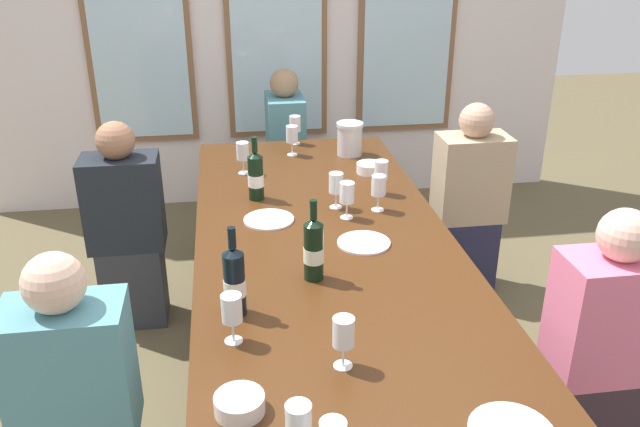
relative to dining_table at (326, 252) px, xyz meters
The scene contains 26 objects.
ground_plane 0.68m from the dining_table, ahead, with size 12.00×12.00×0.00m, color brown.
back_wall_with_windows 2.41m from the dining_table, 90.00° to the left, with size 4.31×0.10×2.90m.
dining_table is the anchor object (origin of this frame).
white_plate_1 0.18m from the dining_table, 20.75° to the right, with size 0.23×0.23×0.01m, color white.
white_plate_2 0.33m from the dining_table, 133.86° to the left, with size 0.23×0.23×0.01m, color white.
metal_pitcher 1.14m from the dining_table, 74.03° to the left, with size 0.16×0.16×0.19m.
wine_bottle_0 0.59m from the dining_table, 117.90° to the left, with size 0.08×0.08×0.32m.
wine_bottle_1 0.38m from the dining_table, 107.05° to the right, with size 0.08×0.08×0.33m.
wine_bottle_2 0.68m from the dining_table, 127.69° to the right, with size 0.08×0.08×0.33m.
tasting_bowl_0 1.11m from the dining_table, 111.57° to the right, with size 0.14×0.14×0.05m, color white.
tasting_bowl_1 0.86m from the dining_table, 64.88° to the left, with size 0.14×0.14×0.05m, color white.
wine_glass_1 0.89m from the dining_table, 95.48° to the right, with size 0.07×0.07×0.17m.
wine_glass_2 0.39m from the dining_table, 73.28° to the left, with size 0.07×0.07×0.17m.
wine_glass_3 1.27m from the dining_table, 102.07° to the right, with size 0.07×0.07×0.17m.
wine_glass_4 1.14m from the dining_table, 91.07° to the left, with size 0.07×0.07×0.17m.
wine_glass_5 0.61m from the dining_table, 53.47° to the left, with size 0.07×0.07×0.17m.
wine_glass_6 1.34m from the dining_table, 89.12° to the left, with size 0.07×0.07×0.17m.
wine_glass_7 0.93m from the dining_table, 109.95° to the left, with size 0.07×0.07×0.17m.
wine_glass_8 0.44m from the dining_table, 43.47° to the left, with size 0.07×0.07×0.17m.
wine_glass_9 0.82m from the dining_table, 121.08° to the right, with size 0.07×0.07×0.17m.
wine_glass_10 0.30m from the dining_table, 58.54° to the left, with size 0.07×0.07×0.17m.
seated_person_0 1.16m from the dining_table, 144.17° to the left, with size 0.38×0.24×1.11m.
seated_person_1 1.20m from the dining_table, 38.54° to the left, with size 0.38×0.24×1.11m.
seated_person_2 1.18m from the dining_table, 142.81° to the right, with size 0.38×0.24×1.11m.
seated_person_3 1.15m from the dining_table, 35.35° to the right, with size 0.38×0.24×1.11m.
seated_person_4 1.75m from the dining_table, 90.00° to the left, with size 0.24×0.38×1.11m.
Camera 1 is at (-0.40, -2.50, 2.01)m, focal length 37.10 mm.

